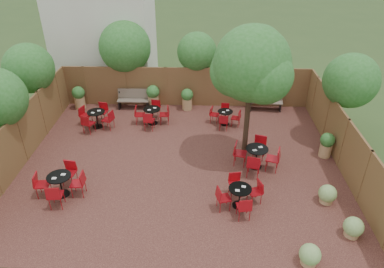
{
  "coord_description": "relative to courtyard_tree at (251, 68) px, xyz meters",
  "views": [
    {
      "loc": [
        0.76,
        -11.22,
        8.02
      ],
      "look_at": [
        0.41,
        0.5,
        1.0
      ],
      "focal_mm": 33.39,
      "sensor_mm": 36.0,
      "label": 1
    }
  ],
  "objects": [
    {
      "name": "fence_right",
      "position": [
        3.53,
        -0.62,
        -2.63
      ],
      "size": [
        0.08,
        10.0,
        2.0
      ],
      "primitive_type": "cube",
      "color": "brown",
      "rests_on": "ground"
    },
    {
      "name": "courtyard_tree",
      "position": [
        0.0,
        0.0,
        0.0
      ],
      "size": [
        2.83,
        2.73,
        5.11
      ],
      "rotation": [
        0.0,
        0.0,
        0.1
      ],
      "color": "black",
      "rests_on": "courtyard_paving"
    },
    {
      "name": "ground",
      "position": [
        -2.47,
        -0.62,
        -3.63
      ],
      "size": [
        80.0,
        80.0,
        0.0
      ],
      "primitive_type": "plane",
      "color": "#354F23",
      "rests_on": "ground"
    },
    {
      "name": "fence_back",
      "position": [
        -2.47,
        4.38,
        -2.63
      ],
      "size": [
        12.0,
        0.08,
        2.0
      ],
      "primitive_type": "cube",
      "color": "brown",
      "rests_on": "ground"
    },
    {
      "name": "bistro_tables",
      "position": [
        -3.01,
        -0.08,
        -3.17
      ],
      "size": [
        8.41,
        6.96,
        0.94
      ],
      "color": "black",
      "rests_on": "courtyard_paving"
    },
    {
      "name": "fence_left",
      "position": [
        -8.47,
        -0.62,
        -2.63
      ],
      "size": [
        0.08,
        10.0,
        2.0
      ],
      "primitive_type": "cube",
      "color": "brown",
      "rests_on": "ground"
    },
    {
      "name": "neighbour_building",
      "position": [
        -6.97,
        7.38,
        0.37
      ],
      "size": [
        5.0,
        4.0,
        8.0
      ],
      "primitive_type": "cube",
      "color": "silver",
      "rests_on": "ground"
    },
    {
      "name": "low_shrubs",
      "position": [
        2.17,
        -4.02,
        -3.3
      ],
      "size": [
        2.11,
        3.1,
        0.64
      ],
      "color": "#A88254",
      "rests_on": "courtyard_paving"
    },
    {
      "name": "planters",
      "position": [
        -3.25,
        3.18,
        -3.01
      ],
      "size": [
        11.48,
        4.68,
        1.16
      ],
      "color": "#A88254",
      "rests_on": "courtyard_paving"
    },
    {
      "name": "courtyard_paving",
      "position": [
        -2.47,
        -0.62,
        -3.62
      ],
      "size": [
        12.0,
        10.0,
        0.02
      ],
      "primitive_type": "cube",
      "color": "#3A1B18",
      "rests_on": "ground"
    },
    {
      "name": "park_bench_left",
      "position": [
        -5.06,
        4.01,
        -3.12
      ],
      "size": [
        1.54,
        0.49,
        0.95
      ],
      "rotation": [
        0.0,
        0.0,
        0.0
      ],
      "color": "brown",
      "rests_on": "courtyard_paving"
    },
    {
      "name": "overhang_foliage",
      "position": [
        -3.96,
        2.64,
        -0.96
      ],
      "size": [
        15.34,
        10.41,
        2.51
      ],
      "color": "#266520",
      "rests_on": "ground"
    },
    {
      "name": "park_bench_right",
      "position": [
        1.42,
        4.01,
        -3.1
      ],
      "size": [
        1.65,
        0.7,
        0.99
      ],
      "rotation": [
        0.0,
        0.0,
        -0.12
      ],
      "color": "brown",
      "rests_on": "courtyard_paving"
    }
  ]
}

